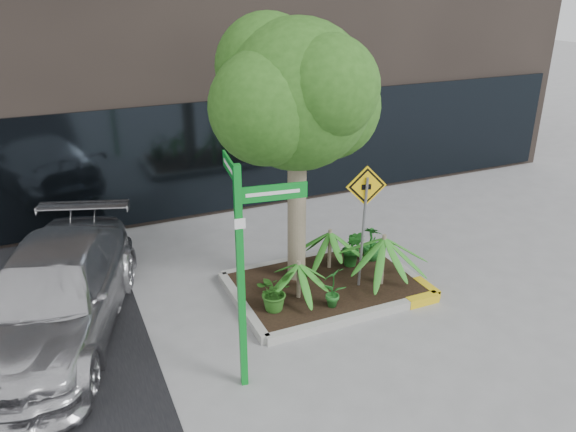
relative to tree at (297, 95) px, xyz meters
name	(u,v)px	position (x,y,z in m)	size (l,w,h in m)	color
ground	(324,300)	(0.19, -0.74, -3.45)	(80.00, 80.00, 0.00)	gray
planter	(328,285)	(0.42, -0.47, -3.34)	(3.35, 2.36, 0.15)	#9E9E99
tree	(297,95)	(0.00, 0.00, 0.00)	(3.15, 2.79, 4.72)	gray
palm_front	(384,238)	(1.28, -0.87, -2.40)	(1.07, 1.07, 1.19)	gray
palm_left	(299,264)	(-0.27, -0.69, -2.65)	(0.77, 0.77, 0.86)	gray
palm_back	(330,232)	(0.71, 0.05, -2.57)	(0.88, 0.88, 0.97)	gray
parked_car	(52,296)	(-4.08, 0.02, -2.75)	(1.95, 4.80, 1.39)	#BCBBC1
shrub_a	(274,291)	(-0.79, -0.87, -2.96)	(0.60, 0.60, 0.66)	#275E1A
shrub_b	(372,243)	(1.62, 0.03, -2.95)	(0.38, 0.38, 0.69)	#1D6321
shrub_c	(333,286)	(0.13, -1.18, -2.92)	(0.39, 0.39, 0.75)	#1E6320
shrub_d	(353,248)	(1.14, -0.07, -2.92)	(0.41, 0.41, 0.75)	#19581A
street_sign_post	(244,254)	(-1.74, -2.19, -1.48)	(0.93, 1.00, 3.17)	#0C8C25
cattle_sign	(365,207)	(0.87, -0.84, -1.78)	(0.68, 0.21, 2.25)	slate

